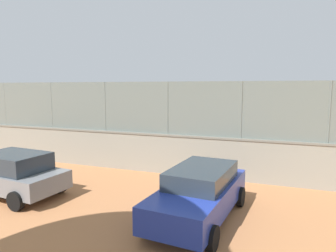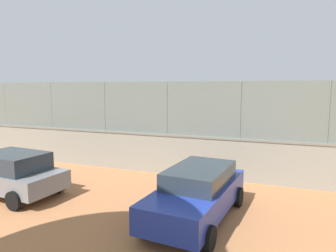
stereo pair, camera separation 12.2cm
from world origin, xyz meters
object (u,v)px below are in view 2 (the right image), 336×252
Objects in this scene: player_near_wall_returning at (148,121)px; player_crossing_court at (154,140)px; player_baseline_waiting at (236,121)px; parked_car_grey at (11,173)px; parked_car_blue at (197,192)px; sports_ball at (241,135)px.

player_crossing_court reaches higher than player_near_wall_returning.
player_baseline_waiting is 0.97× the size of player_crossing_court.
player_near_wall_returning is 0.39× the size of parked_car_grey.
parked_car_grey is at bearing 70.94° from player_crossing_court.
parked_car_blue is at bearing 119.11° from player_near_wall_returning.
player_crossing_court is 14.97× the size of sports_ball.
player_crossing_court is at bearing 116.31° from player_near_wall_returning.
player_crossing_court is at bearing 75.73° from player_baseline_waiting.
sports_ball is at bearing -87.35° from parked_car_blue.
player_baseline_waiting reaches higher than parked_car_blue.
player_crossing_court reaches higher than parked_car_grey.
player_near_wall_returning reaches higher than player_baseline_waiting.
player_near_wall_returning reaches higher than sports_ball.
player_near_wall_returning is at bearing 5.45° from sports_ball.
player_near_wall_returning is 9.47m from player_crossing_court.
sports_ball is (-3.50, -9.23, -0.92)m from player_crossing_court.
player_crossing_court is 0.36× the size of parked_car_blue.
player_near_wall_returning is 0.97× the size of player_crossing_court.
player_baseline_waiting is 0.38× the size of parked_car_grey.
player_near_wall_returning reaches higher than parked_car_grey.
sports_ball is 0.03× the size of parked_car_grey.
player_near_wall_returning reaches higher than parked_car_blue.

